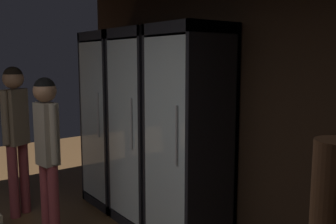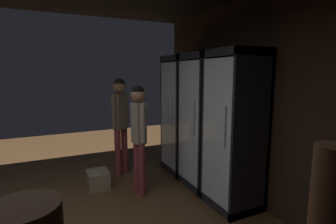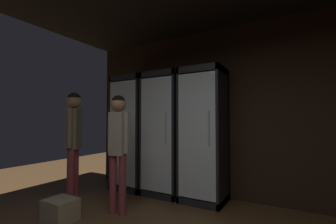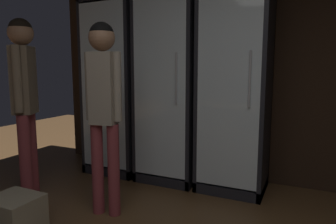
{
  "view_description": "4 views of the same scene",
  "coord_description": "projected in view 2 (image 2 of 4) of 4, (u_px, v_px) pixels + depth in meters",
  "views": [
    {
      "loc": [
        1.96,
        0.5,
        1.77
      ],
      "look_at": [
        -0.63,
        2.46,
        1.3
      ],
      "focal_mm": 40.1,
      "sensor_mm": 36.0,
      "label": 1
    },
    {
      "loc": [
        1.96,
        0.53,
        1.78
      ],
      "look_at": [
        -2.05,
        2.41,
        1.1
      ],
      "focal_mm": 27.25,
      "sensor_mm": 36.0,
      "label": 2
    },
    {
      "loc": [
        0.7,
        -0.7,
        1.25
      ],
      "look_at": [
        -1.09,
        2.42,
        1.39
      ],
      "focal_mm": 24.43,
      "sensor_mm": 36.0,
      "label": 3
    },
    {
      "loc": [
        0.07,
        -0.32,
        1.21
      ],
      "look_at": [
        -1.27,
        2.53,
        0.78
      ],
      "focal_mm": 32.09,
      "sensor_mm": 36.0,
      "label": 4
    }
  ],
  "objects": [
    {
      "name": "cooler_left",
      "position": [
        207.0,
        123.0,
        3.97
      ],
      "size": [
        0.66,
        0.61,
        2.08
      ],
      "color": "black",
      "rests_on": "ground"
    },
    {
      "name": "wall_back",
      "position": [
        295.0,
        107.0,
        2.86
      ],
      "size": [
        6.0,
        0.06,
        2.8
      ],
      "primitive_type": "cube",
      "color": "black",
      "rests_on": "ground"
    },
    {
      "name": "cooler_far_left",
      "position": [
        185.0,
        115.0,
        4.6
      ],
      "size": [
        0.66,
        0.61,
        2.08
      ],
      "color": "black",
      "rests_on": "ground"
    },
    {
      "name": "cooler_center",
      "position": [
        237.0,
        132.0,
        3.34
      ],
      "size": [
        0.66,
        0.61,
        2.08
      ],
      "color": "black",
      "rests_on": "ground"
    },
    {
      "name": "wine_crate_floor",
      "position": [
        98.0,
        179.0,
        3.97
      ],
      "size": [
        0.37,
        0.32,
        0.27
      ],
      "primitive_type": "cube",
      "color": "gray",
      "rests_on": "ground"
    },
    {
      "name": "shopper_far",
      "position": [
        120.0,
        116.0,
        4.39
      ],
      "size": [
        0.26,
        0.33,
        1.68
      ],
      "color": "brown",
      "rests_on": "ground"
    },
    {
      "name": "shopper_near",
      "position": [
        139.0,
        127.0,
        3.64
      ],
      "size": [
        0.31,
        0.21,
        1.6
      ],
      "color": "brown",
      "rests_on": "ground"
    }
  ]
}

